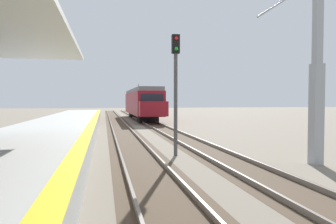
{
  "coord_description": "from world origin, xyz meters",
  "views": [
    {
      "loc": [
        0.5,
        4.02,
        2.38
      ],
      "look_at": [
        2.06,
        11.62,
        2.1
      ],
      "focal_mm": 33.5,
      "sensor_mm": 36.0,
      "label": 1
    }
  ],
  "objects": [
    {
      "name": "track_pair_middle",
      "position": [
        5.3,
        20.0,
        0.05
      ],
      "size": [
        2.34,
        120.0,
        0.16
      ],
      "color": "#4C3D2D",
      "rests_on": "ground"
    },
    {
      "name": "catenary_pylon_far_side",
      "position": [
        7.94,
        14.3,
        3.6
      ],
      "size": [
        5.0,
        0.4,
        7.5
      ],
      "color": "#9EA3A8",
      "rests_on": "ground"
    },
    {
      "name": "approaching_train",
      "position": [
        5.3,
        44.1,
        2.18
      ],
      "size": [
        2.93,
        19.6,
        4.76
      ],
      "color": "maroon",
      "rests_on": "ground"
    },
    {
      "name": "station_platform",
      "position": [
        -2.5,
        16.0,
        0.45
      ],
      "size": [
        5.0,
        80.0,
        0.91
      ],
      "color": "#A8A8A3",
      "rests_on": "ground"
    },
    {
      "name": "rail_signal_post",
      "position": [
        3.53,
        17.13,
        3.19
      ],
      "size": [
        0.32,
        0.34,
        5.2
      ],
      "color": "#4C4C4C",
      "rests_on": "ground"
    },
    {
      "name": "track_pair_nearest_platform",
      "position": [
        1.9,
        20.0,
        0.05
      ],
      "size": [
        2.34,
        120.0,
        0.16
      ],
      "color": "#4C3D2D",
      "rests_on": "ground"
    }
  ]
}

